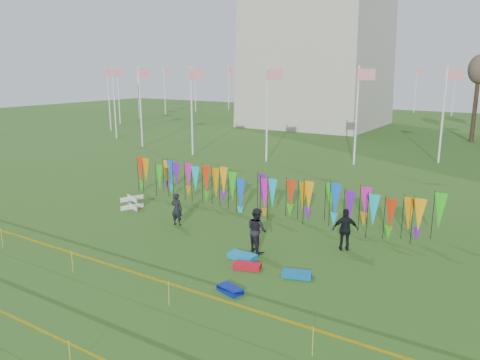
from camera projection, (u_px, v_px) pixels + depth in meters
The scene contains 12 objects.
ground at pixel (160, 261), 19.36m from camera, with size 160.00×160.00×0.00m, color #2D5116.
flagpole_ring at pixel (317, 96), 65.10m from camera, with size 57.40×56.16×8.00m.
banner_row at pixel (262, 190), 25.49m from camera, with size 18.64×0.64×2.17m.
caution_tape_near at pixel (105, 264), 17.10m from camera, with size 26.00×0.02×0.90m.
box_kite at pixel (132, 203), 26.37m from camera, with size 0.70×0.70×0.78m.
person_left at pixel (177, 209), 23.59m from camera, with size 0.61×0.45×1.68m, color black.
person_mid at pixel (257, 230), 20.15m from camera, with size 0.95×0.59×1.95m, color black.
person_right at pixel (345, 230), 20.30m from camera, with size 1.10×0.63×1.88m, color black.
kite_bag_turquoise at pixel (242, 256), 19.53m from camera, with size 1.16×0.58×0.23m, color #0E89D4.
kite_bag_blue at pixel (230, 289), 16.63m from camera, with size 0.95×0.50×0.20m, color #091E97.
kite_bag_red at pixel (247, 266), 18.60m from camera, with size 1.09×0.50×0.20m, color red.
kite_bag_teal at pixel (297, 274), 17.85m from camera, with size 1.11×0.53×0.21m, color #0C68AA.
Camera 1 is at (12.53, -13.42, 7.75)m, focal length 35.00 mm.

